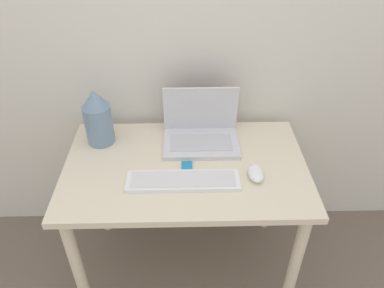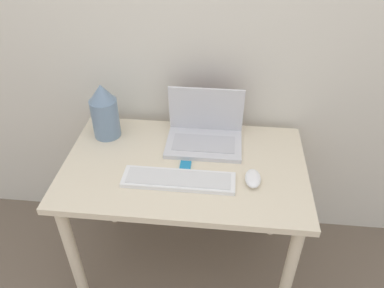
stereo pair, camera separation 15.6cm
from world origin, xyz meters
name	(u,v)px [view 1 (the left image)]	position (x,y,z in m)	size (l,w,h in m)	color
wall_back	(183,8)	(0.00, 0.71, 1.25)	(6.00, 0.05, 2.50)	silver
desk	(185,182)	(0.00, 0.32, 0.60)	(1.04, 0.64, 0.70)	beige
laptop	(200,131)	(0.07, 0.49, 0.76)	(0.34, 0.24, 0.25)	silver
keyboard	(182,181)	(-0.01, 0.21, 0.71)	(0.46, 0.12, 0.02)	white
mouse	(255,173)	(0.29, 0.24, 0.72)	(0.06, 0.11, 0.04)	white
vase	(97,117)	(-0.39, 0.50, 0.83)	(0.12, 0.12, 0.27)	slate
mp3_player	(186,166)	(0.01, 0.31, 0.71)	(0.05, 0.06, 0.01)	#1E7FB7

